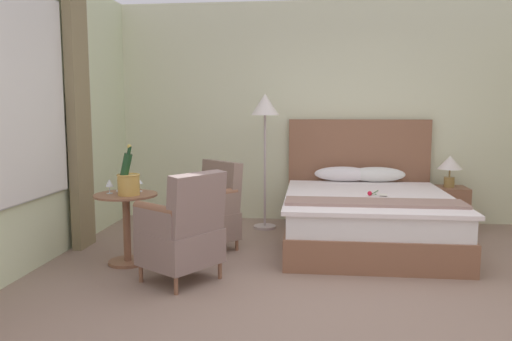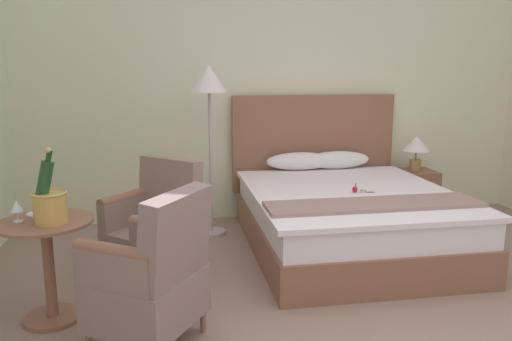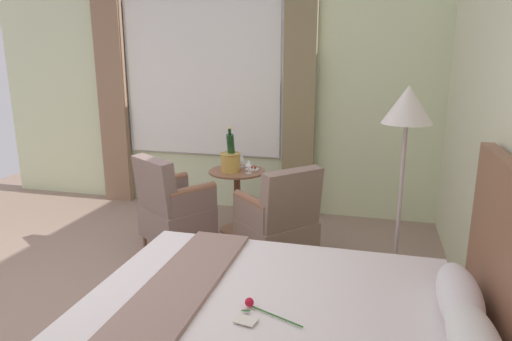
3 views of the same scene
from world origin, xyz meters
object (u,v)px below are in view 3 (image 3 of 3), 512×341
(wine_glass_near_edge, at_px, (242,158))
(side_table_round, at_px, (237,195))
(champagne_bucket, at_px, (230,159))
(snack_plate, at_px, (252,169))
(armchair_facing_bed, at_px, (173,209))
(wine_glass_near_bucket, at_px, (249,164))
(floor_lamp_brass, at_px, (406,123))
(armchair_by_window, at_px, (279,222))

(wine_glass_near_edge, bearing_deg, side_table_round, -2.29)
(side_table_round, height_order, champagne_bucket, champagne_bucket)
(side_table_round, xyz_separation_m, snack_plate, (-0.08, 0.15, 0.28))
(side_table_round, bearing_deg, armchair_facing_bed, -33.04)
(champagne_bucket, distance_m, wine_glass_near_bucket, 0.21)
(floor_lamp_brass, relative_size, side_table_round, 2.45)
(champagne_bucket, bearing_deg, wine_glass_near_bucket, 82.08)
(armchair_facing_bed, bearing_deg, armchair_by_window, 90.27)
(side_table_round, relative_size, armchair_facing_bed, 0.71)
(wine_glass_near_bucket, height_order, armchair_facing_bed, armchair_facing_bed)
(wine_glass_near_bucket, bearing_deg, snack_plate, -178.99)
(champagne_bucket, relative_size, wine_glass_near_bucket, 3.45)
(wine_glass_near_bucket, xyz_separation_m, armchair_by_window, (0.59, 0.44, -0.38))
(armchair_by_window, bearing_deg, side_table_round, -138.15)
(floor_lamp_brass, relative_size, armchair_by_window, 1.79)
(wine_glass_near_edge, distance_m, snack_plate, 0.19)
(wine_glass_near_bucket, bearing_deg, armchair_facing_bed, -44.71)
(snack_plate, height_order, armchair_facing_bed, armchair_facing_bed)
(floor_lamp_brass, relative_size, armchair_facing_bed, 1.73)
(side_table_round, height_order, snack_plate, snack_plate)
(floor_lamp_brass, relative_size, wine_glass_near_bucket, 12.08)
(floor_lamp_brass, height_order, snack_plate, floor_lamp_brass)
(armchair_by_window, distance_m, armchair_facing_bed, 1.03)
(snack_plate, bearing_deg, armchair_by_window, 31.13)
(champagne_bucket, bearing_deg, floor_lamp_brass, 55.25)
(side_table_round, distance_m, armchair_by_window, 0.89)
(wine_glass_near_edge, bearing_deg, wine_glass_near_bucket, 31.31)
(wine_glass_near_edge, bearing_deg, floor_lamp_brass, 49.54)
(side_table_round, bearing_deg, armchair_by_window, 41.85)
(side_table_round, bearing_deg, floor_lamp_brass, 53.20)
(wine_glass_near_bucket, xyz_separation_m, armchair_facing_bed, (0.59, -0.58, -0.34))
(champagne_bucket, height_order, snack_plate, champagne_bucket)
(snack_plate, xyz_separation_m, armchair_by_window, (0.74, 0.45, -0.28))
(champagne_bucket, height_order, armchair_by_window, champagne_bucket)
(floor_lamp_brass, relative_size, wine_glass_near_edge, 12.02)
(floor_lamp_brass, relative_size, snack_plate, 11.41)
(armchair_by_window, bearing_deg, floor_lamp_brass, 62.29)
(side_table_round, height_order, armchair_facing_bed, armchair_facing_bed)
(champagne_bucket, height_order, wine_glass_near_edge, champagne_bucket)
(snack_plate, distance_m, armchair_by_window, 0.91)
(wine_glass_near_edge, bearing_deg, armchair_facing_bed, -28.03)
(snack_plate, height_order, armchair_by_window, armchair_by_window)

